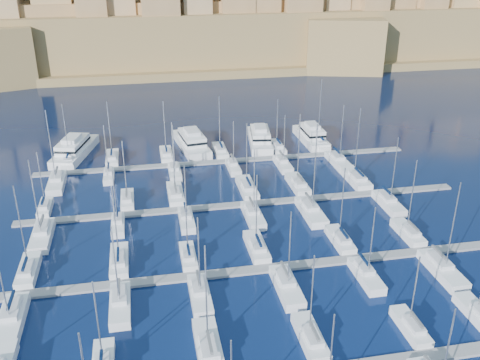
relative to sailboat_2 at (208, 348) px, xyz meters
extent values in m
plane|color=black|center=(12.45, 28.19, -0.76)|extent=(600.00, 600.00, 0.00)
cube|color=slate|center=(12.45, 16.19, -0.56)|extent=(84.00, 2.00, 0.40)
cube|color=slate|center=(12.45, 38.19, -0.56)|extent=(84.00, 2.00, 0.40)
cube|color=slate|center=(12.45, 60.19, -0.56)|extent=(84.00, 2.00, 0.40)
cylinder|color=#9EA0A8|center=(-12.41, -0.24, 5.98)|extent=(0.18, 0.18, 10.84)
cube|color=#061534|center=(-12.41, -1.90, 1.96)|extent=(0.35, 3.32, 0.35)
cube|color=white|center=(0.00, 0.12, -0.21)|extent=(2.96, 9.87, 1.69)
cube|color=silver|center=(0.00, -0.87, 0.98)|extent=(2.07, 4.44, 0.70)
cylinder|color=#9EA0A8|center=(0.00, 0.61, 7.31)|extent=(0.18, 0.18, 13.35)
cube|color=#595B60|center=(0.00, -1.36, 2.03)|extent=(0.35, 3.95, 0.35)
cube|color=white|center=(12.70, -0.47, -0.24)|extent=(2.61, 8.69, 1.63)
cube|color=silver|center=(12.70, -1.34, 0.93)|extent=(1.83, 3.91, 0.70)
cylinder|color=#9EA0A8|center=(12.70, -0.03, 6.09)|extent=(0.18, 0.18, 11.03)
cube|color=#595B60|center=(12.70, -1.77, 1.98)|extent=(0.35, 3.48, 0.35)
cube|color=white|center=(25.90, -0.97, -0.27)|extent=(2.31, 7.69, 1.58)
cube|color=silver|center=(25.90, -1.74, 0.88)|extent=(1.62, 3.46, 0.70)
cylinder|color=#9EA0A8|center=(25.90, -0.58, 5.35)|extent=(0.18, 0.18, 9.65)
cube|color=#595B60|center=(25.90, -2.12, 1.93)|extent=(0.35, 3.08, 0.35)
cube|color=white|center=(35.91, -0.48, -0.24)|extent=(2.60, 8.67, 1.63)
cylinder|color=#9EA0A8|center=(23.67, -11.77, 5.93)|extent=(0.18, 0.18, 10.67)
cube|color=white|center=(-24.20, 21.67, -0.23)|extent=(2.69, 8.98, 1.65)
cube|color=silver|center=(-24.20, 20.78, 0.94)|extent=(1.89, 4.04, 0.70)
cylinder|color=#9EA0A8|center=(-24.20, 22.12, 7.14)|extent=(0.18, 0.18, 13.10)
cube|color=#061534|center=(-24.20, 20.33, 1.99)|extent=(0.35, 3.59, 0.35)
cube|color=white|center=(-10.87, 21.80, -0.23)|extent=(2.77, 9.22, 1.66)
cube|color=silver|center=(-10.87, 20.88, 0.95)|extent=(1.94, 4.15, 0.70)
cylinder|color=#9EA0A8|center=(-10.87, 22.26, 6.55)|extent=(0.18, 0.18, 11.90)
cube|color=#061534|center=(-10.87, 20.41, 2.00)|extent=(0.35, 3.69, 0.35)
cube|color=white|center=(-0.30, 21.03, -0.27)|extent=(2.31, 7.69, 1.58)
cube|color=silver|center=(-0.30, 20.26, 0.88)|extent=(1.62, 3.46, 0.70)
cylinder|color=#9EA0A8|center=(-0.30, 21.42, 6.02)|extent=(0.18, 0.18, 10.99)
cube|color=#061534|center=(-0.30, 19.88, 1.93)|extent=(0.35, 3.08, 0.35)
cube|color=white|center=(10.81, 21.79, -0.23)|extent=(2.76, 9.20, 1.66)
cube|color=silver|center=(10.81, 20.87, 0.95)|extent=(1.93, 4.14, 0.70)
cylinder|color=#9EA0A8|center=(10.81, 22.25, 6.50)|extent=(0.18, 0.18, 11.79)
cube|color=#061534|center=(10.81, 20.41, 2.00)|extent=(0.35, 3.68, 0.35)
cube|color=white|center=(24.86, 21.45, -0.25)|extent=(2.56, 8.52, 1.63)
cube|color=silver|center=(24.86, 20.60, 0.92)|extent=(1.79, 3.84, 0.70)
cylinder|color=#9EA0A8|center=(24.86, 21.87, 6.60)|extent=(0.18, 0.18, 12.06)
cube|color=#061534|center=(24.86, 20.17, 1.97)|extent=(0.35, 3.41, 0.35)
cube|color=white|center=(36.97, 21.46, -0.25)|extent=(2.56, 8.55, 1.63)
cube|color=silver|center=(36.97, 20.61, 0.92)|extent=(1.80, 3.85, 0.70)
cylinder|color=#9EA0A8|center=(36.97, 21.89, 6.75)|extent=(0.18, 0.18, 12.36)
cube|color=#595B60|center=(36.97, 20.18, 1.97)|extent=(0.35, 3.42, 0.35)
cube|color=white|center=(-24.47, 9.97, -0.20)|extent=(3.13, 10.42, 1.72)
cube|color=silver|center=(-24.47, 11.02, 1.01)|extent=(2.19, 4.69, 0.70)
cube|color=#061534|center=(-24.47, 11.54, 2.06)|extent=(0.35, 4.17, 0.35)
cube|color=white|center=(-10.61, 10.59, -0.23)|extent=(2.76, 9.20, 1.66)
cube|color=silver|center=(-10.61, 11.51, 0.95)|extent=(1.93, 4.14, 0.70)
cylinder|color=#9EA0A8|center=(-10.61, 10.13, 6.45)|extent=(0.18, 0.18, 11.69)
cube|color=#595B60|center=(-10.61, 11.97, 2.00)|extent=(0.35, 3.68, 0.35)
cube|color=white|center=(0.28, 10.66, -0.23)|extent=(2.72, 9.06, 1.65)
cube|color=silver|center=(0.28, 11.56, 0.94)|extent=(1.90, 4.08, 0.70)
cylinder|color=#9EA0A8|center=(0.28, 10.20, 6.53)|extent=(0.18, 0.18, 11.88)
cube|color=#595B60|center=(0.28, 12.01, 1.99)|extent=(0.35, 3.62, 0.35)
cube|color=white|center=(12.69, 10.30, -0.21)|extent=(2.93, 9.76, 1.69)
cube|color=silver|center=(12.69, 11.28, 0.98)|extent=(2.05, 4.39, 0.70)
cylinder|color=#9EA0A8|center=(12.69, 9.82, 6.44)|extent=(0.18, 0.18, 11.63)
cube|color=#595B60|center=(12.69, 11.77, 2.03)|extent=(0.35, 3.91, 0.35)
cube|color=white|center=(24.94, 10.85, -0.24)|extent=(2.60, 8.67, 1.63)
cube|color=silver|center=(24.94, 11.72, 0.92)|extent=(1.82, 3.90, 0.70)
cylinder|color=#9EA0A8|center=(24.94, 10.42, 6.00)|extent=(0.18, 0.18, 10.84)
cube|color=#061534|center=(24.94, 12.15, 1.97)|extent=(0.35, 3.47, 0.35)
cube|color=white|center=(36.78, 10.09, -0.20)|extent=(3.06, 10.20, 1.71)
cube|color=silver|center=(36.78, 11.11, 1.00)|extent=(2.14, 4.59, 0.70)
cylinder|color=#9EA0A8|center=(36.78, 9.58, 7.60)|extent=(0.18, 0.18, 13.90)
cube|color=#595B60|center=(36.78, 11.62, 2.05)|extent=(0.35, 4.08, 0.35)
cube|color=white|center=(-24.59, 42.87, -0.27)|extent=(2.21, 7.36, 1.57)
cube|color=silver|center=(-24.59, 42.13, 0.86)|extent=(1.55, 3.31, 0.70)
cylinder|color=#9EA0A8|center=(-24.59, 43.24, 5.61)|extent=(0.18, 0.18, 10.21)
cube|color=#061534|center=(-24.59, 41.76, 1.91)|extent=(0.35, 2.94, 0.35)
cube|color=white|center=(-9.65, 43.24, -0.26)|extent=(2.43, 8.10, 1.61)
cube|color=silver|center=(-9.65, 42.43, 0.90)|extent=(1.70, 3.65, 0.70)
cylinder|color=#9EA0A8|center=(-9.65, 43.64, 6.13)|extent=(0.18, 0.18, 11.16)
cube|color=#595B60|center=(-9.65, 42.02, 1.95)|extent=(0.35, 3.24, 0.35)
cube|color=white|center=(-0.43, 44.03, -0.22)|extent=(2.91, 9.69, 1.68)
cube|color=silver|center=(-0.43, 43.06, 0.98)|extent=(2.03, 4.36, 0.70)
cylinder|color=#9EA0A8|center=(-0.43, 44.51, 7.53)|extent=(0.18, 0.18, 13.81)
cube|color=#595B60|center=(-0.43, 42.58, 2.03)|extent=(0.35, 3.87, 0.35)
cube|color=white|center=(13.85, 44.23, -0.21)|extent=(3.02, 10.08, 1.70)
cube|color=silver|center=(13.85, 43.22, 1.00)|extent=(2.12, 4.54, 0.70)
cylinder|color=#9EA0A8|center=(13.85, 44.73, 6.98)|extent=(0.18, 0.18, 12.67)
cube|color=#061534|center=(13.85, 42.71, 2.05)|extent=(0.35, 4.03, 0.35)
cube|color=white|center=(24.30, 43.98, -0.22)|extent=(2.88, 9.60, 1.68)
cube|color=silver|center=(24.30, 43.03, 0.97)|extent=(2.02, 4.32, 0.70)
cylinder|color=#9EA0A8|center=(24.30, 44.46, 7.59)|extent=(0.18, 0.18, 13.94)
cube|color=#595B60|center=(24.30, 42.55, 2.02)|extent=(0.35, 3.84, 0.35)
cube|color=white|center=(36.90, 44.61, -0.19)|extent=(3.25, 10.84, 1.74)
cube|color=silver|center=(36.90, 43.52, 1.03)|extent=(2.28, 4.88, 0.70)
cylinder|color=#9EA0A8|center=(36.90, 45.15, 7.77)|extent=(0.18, 0.18, 14.18)
cube|color=#061534|center=(36.90, 42.98, 2.08)|extent=(0.35, 4.34, 0.35)
cube|color=white|center=(-23.66, 32.01, -0.20)|extent=(3.10, 10.35, 1.72)
cube|color=silver|center=(-23.66, 33.05, 1.01)|extent=(2.17, 4.66, 0.70)
cylinder|color=#9EA0A8|center=(-23.66, 31.49, 7.26)|extent=(0.18, 0.18, 13.21)
cube|color=#595B60|center=(-23.66, 33.56, 2.06)|extent=(0.35, 4.14, 0.35)
cube|color=white|center=(-11.26, 33.48, -0.27)|extent=(2.22, 7.41, 1.57)
cube|color=silver|center=(-11.26, 34.22, 0.86)|extent=(1.56, 3.33, 0.70)
cylinder|color=#9EA0A8|center=(-11.26, 33.11, 5.40)|extent=(0.18, 0.18, 9.77)
cube|color=#061534|center=(-11.26, 34.59, 1.91)|extent=(0.35, 2.96, 0.35)
cube|color=white|center=(0.62, 33.05, -0.25)|extent=(2.48, 8.27, 1.61)
cube|color=silver|center=(0.62, 33.88, 0.90)|extent=(1.74, 3.72, 0.70)
cylinder|color=#9EA0A8|center=(0.62, 32.64, 5.56)|extent=(0.18, 0.18, 10.01)
cube|color=#061534|center=(0.62, 34.29, 1.95)|extent=(0.35, 3.31, 0.35)
cube|color=white|center=(12.57, 32.45, -0.22)|extent=(2.84, 9.48, 1.67)
cube|color=silver|center=(12.57, 33.39, 0.97)|extent=(1.99, 4.27, 0.70)
cylinder|color=#9EA0A8|center=(12.57, 31.97, 6.70)|extent=(0.18, 0.18, 12.17)
cube|color=#595B60|center=(12.57, 33.87, 2.02)|extent=(0.35, 3.79, 0.35)
cube|color=white|center=(23.23, 31.85, -0.19)|extent=(3.20, 10.67, 1.73)
cube|color=silver|center=(23.23, 32.92, 1.02)|extent=(2.24, 4.80, 0.70)
cylinder|color=#9EA0A8|center=(23.23, 31.32, 8.77)|extent=(0.18, 0.18, 16.18)
cube|color=#595B60|center=(23.23, 33.45, 2.07)|extent=(0.35, 4.27, 0.35)
cube|color=white|center=(38.65, 32.42, -0.22)|extent=(2.86, 9.53, 1.68)
cube|color=silver|center=(38.65, 33.38, 0.97)|extent=(2.00, 4.29, 0.70)
cylinder|color=#9EA0A8|center=(38.65, 31.95, 6.91)|extent=(0.18, 0.18, 12.58)
cube|color=#061534|center=(38.65, 33.85, 2.02)|extent=(0.35, 3.81, 0.35)
cube|color=white|center=(-22.44, 65.92, -0.22)|extent=(2.84, 9.46, 1.67)
cube|color=silver|center=(-22.44, 64.97, 0.96)|extent=(1.99, 4.26, 0.70)
cylinder|color=#9EA0A8|center=(-22.44, 66.39, 6.78)|extent=(0.18, 0.18, 12.32)
cube|color=#061534|center=(-22.44, 64.50, 2.01)|extent=(0.35, 3.78, 0.35)
cube|color=white|center=(-13.00, 65.73, -0.23)|extent=(2.72, 9.08, 1.65)
cube|color=silver|center=(-13.00, 64.82, 0.95)|extent=(1.91, 4.09, 0.70)
cylinder|color=#9EA0A8|center=(-13.00, 66.18, 6.81)|extent=(0.18, 0.18, 12.42)
cube|color=#061534|center=(-13.00, 64.37, 2.00)|extent=(0.35, 3.63, 0.35)
cube|color=white|center=(-0.81, 65.65, -0.24)|extent=(2.68, 8.92, 1.65)
cube|color=silver|center=(-0.81, 64.75, 0.94)|extent=(1.87, 4.01, 0.70)
cylinder|color=#9EA0A8|center=(-0.81, 66.09, 6.54)|extent=(0.18, 0.18, 11.90)
cube|color=#061534|center=(-0.81, 64.31, 1.99)|extent=(0.35, 3.57, 0.35)
cube|color=white|center=(11.82, 65.77, -0.23)|extent=(2.75, 9.17, 1.66)
cube|color=silver|center=(11.82, 64.86, 0.95)|extent=(1.93, 4.13, 0.70)
cylinder|color=#9EA0A8|center=(11.82, 66.23, 6.74)|extent=(0.18, 0.18, 12.29)
cube|color=#061534|center=(11.82, 64.40, 2.00)|extent=(0.35, 3.67, 0.35)
cube|color=white|center=(25.55, 65.57, -0.24)|extent=(2.63, 8.77, 1.64)
cube|color=silver|center=(25.55, 64.69, 0.93)|extent=(1.84, 3.95, 0.70)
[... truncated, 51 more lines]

